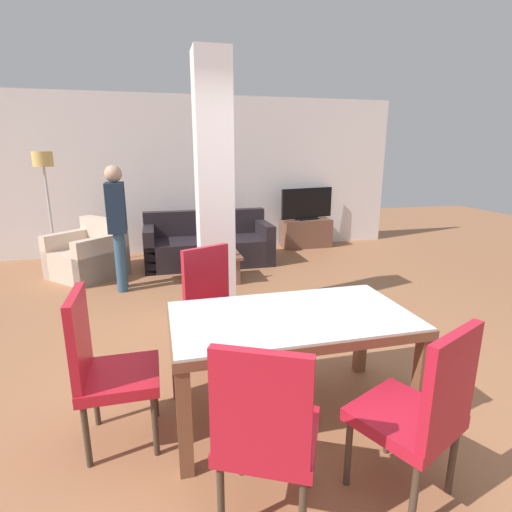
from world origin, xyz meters
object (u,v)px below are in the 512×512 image
at_px(dining_chair_near_left, 266,428).
at_px(bottle, 228,248).
at_px(dining_chair_near_right, 421,409).
at_px(tv_stand, 306,233).
at_px(standing_person, 117,220).
at_px(coffee_table, 217,267).
at_px(dining_chair_head_left, 104,364).
at_px(tv_screen, 307,204).
at_px(dining_chair_far_left, 215,302).
at_px(armchair, 89,257).
at_px(dining_table, 291,336).
at_px(sofa, 208,246).
at_px(floor_lamp, 44,172).

bearing_deg(dining_chair_near_left, bottle, 108.87).
height_order(dining_chair_near_right, tv_stand, dining_chair_near_right).
bearing_deg(standing_person, tv_stand, 116.43).
xyz_separation_m(coffee_table, bottle, (0.15, -0.12, 0.30)).
height_order(dining_chair_head_left, tv_stand, dining_chair_head_left).
distance_m(dining_chair_near_left, tv_screen, 5.93).
distance_m(dining_chair_far_left, coffee_table, 2.22).
xyz_separation_m(armchair, standing_person, (0.50, -0.74, 0.64)).
bearing_deg(tv_screen, dining_chair_head_left, 42.70).
height_order(dining_chair_head_left, dining_chair_near_left, same).
relative_size(dining_chair_near_right, dining_chair_far_left, 1.00).
relative_size(dining_table, standing_person, 0.99).
relative_size(coffee_table, standing_person, 0.41).
xyz_separation_m(sofa, standing_person, (-1.27, -0.99, 0.64)).
relative_size(sofa, bottle, 6.83).
height_order(dining_chair_near_left, tv_stand, dining_chair_near_left).
relative_size(dining_chair_near_right, standing_person, 0.62).
bearing_deg(dining_chair_far_left, bottle, -128.36).
xyz_separation_m(dining_chair_near_left, floor_lamp, (-2.01, 5.14, 0.93)).
height_order(sofa, armchair, sofa).
distance_m(dining_chair_far_left, floor_lamp, 4.15).
bearing_deg(tv_stand, dining_chair_far_left, -121.03).
xyz_separation_m(dining_chair_near_left, standing_person, (-0.92, 3.77, 0.38)).
height_order(armchair, tv_screen, tv_screen).
bearing_deg(dining_chair_far_left, coffee_table, -123.89).
xyz_separation_m(dining_chair_near_left, sofa, (0.35, 4.76, -0.26)).
height_order(dining_table, standing_person, standing_person).
relative_size(dining_chair_head_left, armchair, 0.83).
distance_m(dining_chair_near_right, dining_chair_far_left, 1.85).
height_order(tv_stand, tv_screen, tv_screen).
height_order(armchair, coffee_table, armchair).
xyz_separation_m(floor_lamp, standing_person, (1.09, -1.37, -0.55)).
distance_m(dining_chair_near_right, tv_stand, 5.72).
bearing_deg(dining_chair_far_left, standing_person, -91.79).
height_order(dining_chair_near_right, floor_lamp, floor_lamp).
relative_size(dining_chair_far_left, armchair, 0.83).
bearing_deg(armchair, tv_screen, -119.82).
bearing_deg(bottle, dining_table, -91.88).
height_order(dining_chair_far_left, tv_screen, tv_screen).
bearing_deg(standing_person, dining_chair_head_left, 1.28).
bearing_deg(floor_lamp, tv_stand, 4.20).
xyz_separation_m(dining_table, tv_screen, (1.91, 4.66, 0.23)).
xyz_separation_m(sofa, floor_lamp, (-2.36, 0.38, 1.19)).
xyz_separation_m(dining_chair_near_right, dining_chair_head_left, (-1.57, 0.84, 0.00)).
bearing_deg(standing_person, coffee_table, 90.00).
bearing_deg(sofa, dining_chair_near_left, 85.76).
distance_m(dining_chair_head_left, sofa, 4.14).
bearing_deg(dining_chair_near_right, dining_chair_near_left, 151.50).
distance_m(tv_stand, floor_lamp, 4.49).
bearing_deg(tv_screen, floor_lamp, -9.59).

